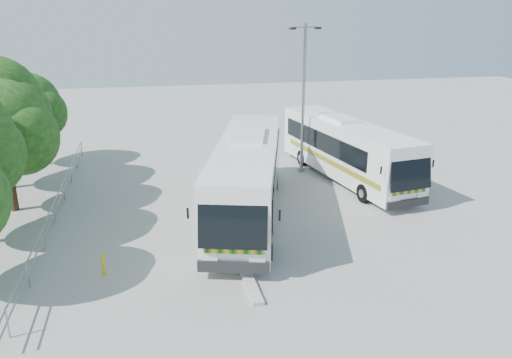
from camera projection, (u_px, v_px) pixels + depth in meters
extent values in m
plane|color=#989893|center=(278.00, 229.00, 22.66)|extent=(100.00, 100.00, 0.00)
cube|color=#B2B2AD|center=(222.00, 215.00, 24.01)|extent=(0.40, 16.00, 0.15)
cylinder|color=gray|center=(57.00, 196.00, 23.99)|extent=(0.06, 22.00, 0.06)
cylinder|color=gray|center=(58.00, 204.00, 24.12)|extent=(0.06, 22.00, 0.06)
cylinder|color=gray|center=(8.00, 323.00, 14.86)|extent=(0.06, 0.06, 1.00)
cylinder|color=gray|center=(80.00, 152.00, 33.40)|extent=(0.06, 0.06, 1.00)
cylinder|color=#382314|center=(11.00, 181.00, 24.38)|extent=(0.36, 0.36, 3.04)
sphere|color=#16350E|center=(2.00, 126.00, 23.51)|extent=(4.42, 4.42, 4.42)
sphere|color=#16350E|center=(20.00, 138.00, 23.33)|extent=(3.59, 3.59, 3.59)
cylinder|color=#382314|center=(3.00, 159.00, 27.49)|extent=(0.36, 0.36, 3.43)
sphere|color=#16350E|center=(11.00, 114.00, 26.31)|extent=(4.06, 4.06, 4.06)
cylinder|color=#382314|center=(33.00, 144.00, 31.91)|extent=(0.36, 0.36, 2.77)
sphere|color=#16350E|center=(28.00, 105.00, 31.13)|extent=(4.03, 4.03, 4.03)
sphere|color=#16350E|center=(40.00, 113.00, 30.96)|extent=(3.28, 3.28, 3.28)
sphere|color=#16350E|center=(18.00, 96.00, 31.42)|extent=(3.02, 3.02, 3.02)
cube|color=white|center=(248.00, 175.00, 23.72)|extent=(6.19, 13.09, 3.27)
cube|color=black|center=(233.00, 220.00, 17.46)|extent=(2.50, 1.16, 2.08)
cube|color=black|center=(221.00, 163.00, 24.28)|extent=(2.95, 9.89, 1.18)
cube|color=black|center=(277.00, 164.00, 24.12)|extent=(2.95, 9.89, 1.18)
cube|color=#0B4F0B|center=(219.00, 189.00, 23.69)|extent=(3.17, 10.70, 0.30)
cylinder|color=black|center=(210.00, 240.00, 20.29)|extent=(0.61, 1.12, 1.07)
cylinder|color=black|center=(269.00, 242.00, 20.14)|extent=(0.61, 1.12, 1.07)
cylinder|color=black|center=(231.00, 180.00, 27.70)|extent=(0.61, 1.12, 1.07)
cylinder|color=black|center=(275.00, 181.00, 27.56)|extent=(0.61, 1.12, 1.07)
cube|color=white|center=(346.00, 148.00, 29.13)|extent=(4.18, 12.08, 3.01)
cube|color=black|center=(411.00, 170.00, 23.74)|extent=(2.31, 0.78, 1.92)
cube|color=black|center=(322.00, 142.00, 29.11)|extent=(1.44, 9.39, 1.09)
cube|color=black|center=(359.00, 138.00, 29.97)|extent=(1.44, 9.39, 1.09)
cube|color=#0B511F|center=(329.00, 161.00, 28.62)|extent=(1.53, 10.16, 0.28)
cylinder|color=black|center=(364.00, 193.00, 25.76)|extent=(0.44, 1.02, 0.99)
cylinder|color=black|center=(400.00, 188.00, 26.52)|extent=(0.44, 1.02, 0.99)
cylinder|color=black|center=(302.00, 158.00, 32.15)|extent=(0.44, 1.02, 0.99)
cylinder|color=black|center=(333.00, 155.00, 32.91)|extent=(0.44, 1.02, 0.99)
cylinder|color=gray|center=(303.00, 101.00, 29.70)|extent=(0.22, 0.22, 8.81)
cylinder|color=gray|center=(305.00, 27.00, 28.40)|extent=(1.71, 0.61, 0.09)
cube|color=black|center=(293.00, 28.00, 27.99)|extent=(0.43, 0.30, 0.13)
cube|color=black|center=(318.00, 28.00, 28.83)|extent=(0.43, 0.30, 0.13)
cylinder|color=#C79E0B|center=(103.00, 264.00, 18.50)|extent=(0.13, 0.13, 0.89)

